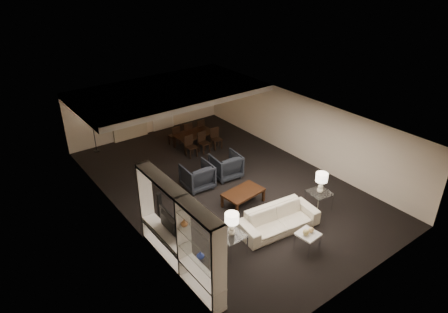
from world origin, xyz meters
TOP-DOWN VIEW (x-y plane):
  - floor at (0.00, 0.00)m, footprint 11.00×11.00m
  - ceiling at (0.00, 0.00)m, footprint 7.00×11.00m
  - wall_back at (0.00, 5.50)m, footprint 7.00×0.02m
  - wall_front at (0.00, -5.50)m, footprint 7.00×0.02m
  - wall_left at (-3.50, 0.00)m, footprint 0.02×11.00m
  - wall_right at (3.50, 0.00)m, footprint 0.02×11.00m
  - ceiling_soffit at (0.00, 3.50)m, footprint 7.00×4.00m
  - curtains at (-0.90, 5.42)m, footprint 1.50×0.12m
  - door at (0.70, 5.47)m, footprint 0.90×0.05m
  - painting at (2.10, 5.46)m, footprint 0.95×0.04m
  - media_unit at (-3.31, -2.60)m, footprint 0.38×3.40m
  - pendant_light at (0.30, 3.50)m, footprint 0.52×0.52m
  - sofa at (-0.20, -2.88)m, footprint 2.44×1.19m
  - coffee_table at (-0.20, -1.28)m, footprint 1.36×0.89m
  - armchair_left at (-0.80, 0.42)m, footprint 0.99×1.02m
  - armchair_right at (0.40, 0.42)m, footprint 1.03×1.05m
  - side_table_left at (-1.90, -2.88)m, footprint 0.68×0.68m
  - side_table_right at (1.50, -2.88)m, footprint 0.72×0.72m
  - table_lamp_left at (-1.90, -2.88)m, footprint 0.41×0.41m
  - table_lamp_right at (1.50, -2.88)m, footprint 0.37×0.37m
  - marble_table at (-0.20, -3.98)m, footprint 0.59×0.59m
  - gold_gourd_a at (-0.30, -3.98)m, footprint 0.17×0.17m
  - gold_gourd_b at (-0.10, -3.98)m, footprint 0.15×0.15m
  - television at (-3.28, -1.99)m, footprint 1.01×0.13m
  - vase_blue at (-3.31, -3.55)m, footprint 0.18×0.18m
  - vase_amber at (-3.31, -2.92)m, footprint 0.18×0.18m
  - floor_speaker at (-2.78, -0.64)m, footprint 0.12×0.12m
  - dining_table at (0.86, 3.10)m, footprint 1.66×0.99m
  - chair_nl at (0.26, 2.45)m, footprint 0.40×0.40m
  - chair_nm at (0.86, 2.45)m, footprint 0.41×0.41m
  - chair_nr at (1.46, 2.45)m, footprint 0.44×0.44m
  - chair_fl at (0.26, 3.75)m, footprint 0.43×0.43m
  - chair_fm at (0.86, 3.75)m, footprint 0.40×0.40m
  - chair_fr at (1.46, 3.75)m, footprint 0.43×0.43m
  - floor_lamp at (-2.53, 5.13)m, footprint 0.28×0.28m

SIDE VIEW (x-z plane):
  - floor at x=0.00m, z-range 0.00..0.00m
  - coffee_table at x=-0.20m, z-range 0.00..0.46m
  - marble_table at x=-0.20m, z-range 0.00..0.54m
  - dining_table at x=0.86m, z-range 0.00..0.57m
  - side_table_left at x=-1.90m, z-range 0.00..0.60m
  - side_table_right at x=1.50m, z-range 0.00..0.60m
  - sofa at x=-0.20m, z-range 0.00..0.69m
  - chair_nl at x=0.26m, z-range 0.00..0.85m
  - chair_nm at x=0.86m, z-range 0.00..0.85m
  - chair_nr at x=1.46m, z-range 0.00..0.85m
  - chair_fl at x=0.26m, z-range 0.00..0.85m
  - chair_fm at x=0.86m, z-range 0.00..0.85m
  - chair_fr at x=1.46m, z-range 0.00..0.85m
  - armchair_left at x=-0.80m, z-range 0.00..0.87m
  - armchair_right at x=0.40m, z-range 0.00..0.87m
  - floor_speaker at x=-2.78m, z-range 0.00..1.07m
  - gold_gourd_b at x=-0.10m, z-range 0.54..0.69m
  - gold_gourd_a at x=-0.30m, z-range 0.54..0.71m
  - floor_lamp at x=-2.53m, z-range 0.00..1.75m
  - table_lamp_left at x=-1.90m, z-range 0.60..1.27m
  - table_lamp_right at x=1.50m, z-range 0.60..1.27m
  - television at x=-3.28m, z-range 0.75..1.33m
  - door at x=0.70m, z-range 0.00..2.10m
  - vase_blue at x=-3.31m, z-range 1.06..1.24m
  - media_unit at x=-3.31m, z-range 0.00..2.35m
  - curtains at x=-0.90m, z-range 0.00..2.40m
  - wall_back at x=0.00m, z-range 0.00..2.50m
  - wall_front at x=0.00m, z-range 0.00..2.50m
  - wall_left at x=-3.50m, z-range 0.00..2.50m
  - wall_right at x=3.50m, z-range 0.00..2.50m
  - painting at x=2.10m, z-range 1.23..1.88m
  - vase_amber at x=-3.31m, z-range 1.56..1.74m
  - pendant_light at x=0.30m, z-range 1.80..2.04m
  - ceiling_soffit at x=0.00m, z-range 2.30..2.50m
  - ceiling at x=0.00m, z-range 2.49..2.51m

